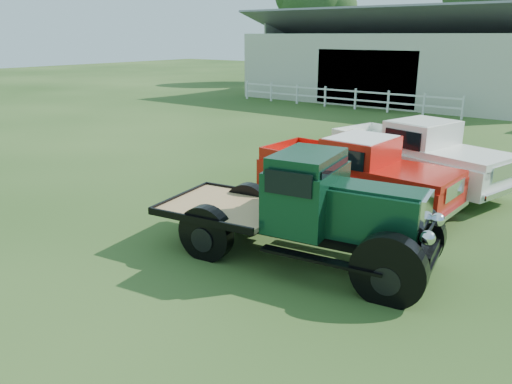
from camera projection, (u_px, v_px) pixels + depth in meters
The scene contains 8 objects.
ground at pixel (211, 256), 9.76m from camera, with size 120.00×120.00×0.00m, color #1D3B11.
shed_left at pixel (399, 56), 32.64m from camera, with size 18.80×10.20×5.60m, color #9B9F89, non-canonical shape.
fence_rail at pixel (340, 98), 29.35m from camera, with size 14.20×0.16×1.20m, color white, non-canonical shape.
tree_a at pixel (312, 21), 43.59m from camera, with size 6.30×6.30×10.50m, color black, non-canonical shape.
tree_b at pixel (486, 11), 36.06m from camera, with size 6.90×6.90×11.50m, color black, non-canonical shape.
vintage_flatbed at pixel (301, 207), 9.33m from camera, with size 5.33×2.11×2.11m, color #0C3420, non-canonical shape.
red_pickup at pixel (356, 172), 12.23m from camera, with size 5.00×1.92×1.82m, color red, non-canonical shape.
white_pickup at pixel (417, 155), 13.84m from camera, with size 5.11×1.98×1.88m, color white, non-canonical shape.
Camera 1 is at (6.14, -6.54, 4.13)m, focal length 35.00 mm.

